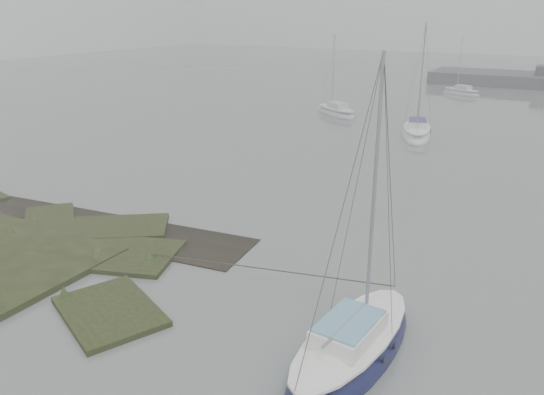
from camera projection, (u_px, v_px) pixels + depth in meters
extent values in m
plane|color=slate|center=(391.00, 128.00, 41.49)|extent=(160.00, 160.00, 0.00)
ellipsoid|color=#11143C|center=(351.00, 355.00, 14.01)|extent=(2.57, 6.18, 1.46)
ellipsoid|color=white|center=(353.00, 336.00, 13.82)|extent=(2.10, 5.37, 0.41)
cube|color=white|center=(349.00, 329.00, 13.50)|extent=(1.49, 2.18, 0.43)
cube|color=#6EA6C1|center=(349.00, 321.00, 13.42)|extent=(1.39, 2.00, 0.07)
cylinder|color=#939399|center=(374.00, 193.00, 13.17)|extent=(0.09, 0.09, 6.87)
cylinder|color=#939399|center=(346.00, 324.00, 13.29)|extent=(0.32, 2.40, 0.08)
ellipsoid|color=white|center=(416.00, 135.00, 38.52)|extent=(3.49, 6.38, 1.47)
ellipsoid|color=white|center=(417.00, 127.00, 38.32)|extent=(2.90, 5.52, 0.42)
cube|color=white|center=(417.00, 123.00, 37.96)|extent=(1.79, 2.35, 0.43)
cube|color=navy|center=(418.00, 120.00, 37.88)|extent=(1.66, 2.16, 0.07)
cylinder|color=#939399|center=(422.00, 73.00, 37.77)|extent=(0.10, 0.10, 6.94)
cylinder|color=#939399|center=(418.00, 120.00, 37.72)|extent=(0.70, 2.37, 0.08)
ellipsoid|color=#AFB4B9|center=(336.00, 114.00, 46.44)|extent=(5.24, 4.42, 1.27)
ellipsoid|color=silver|center=(336.00, 108.00, 46.27)|extent=(4.49, 3.75, 0.36)
cube|color=silver|center=(338.00, 105.00, 45.98)|extent=(2.10, 1.95, 0.37)
cube|color=#AEB3BB|center=(338.00, 103.00, 45.91)|extent=(1.94, 1.80, 0.06)
cylinder|color=#939399|center=(334.00, 70.00, 45.76)|extent=(0.08, 0.08, 5.96)
cylinder|color=#939399|center=(339.00, 103.00, 45.78)|extent=(1.74, 1.26, 0.07)
ellipsoid|color=#ADB4B8|center=(461.00, 94.00, 57.67)|extent=(4.82, 3.48, 1.13)
ellipsoid|color=white|center=(461.00, 90.00, 57.51)|extent=(4.15, 2.93, 0.32)
cube|color=white|center=(463.00, 87.00, 57.27)|extent=(1.87, 1.61, 0.33)
cube|color=#A9AFB5|center=(464.00, 86.00, 57.20)|extent=(1.72, 1.49, 0.05)
cylinder|color=#939399|center=(460.00, 62.00, 57.02)|extent=(0.07, 0.07, 5.30)
cylinder|color=#939399|center=(465.00, 86.00, 57.10)|extent=(1.68, 0.90, 0.06)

